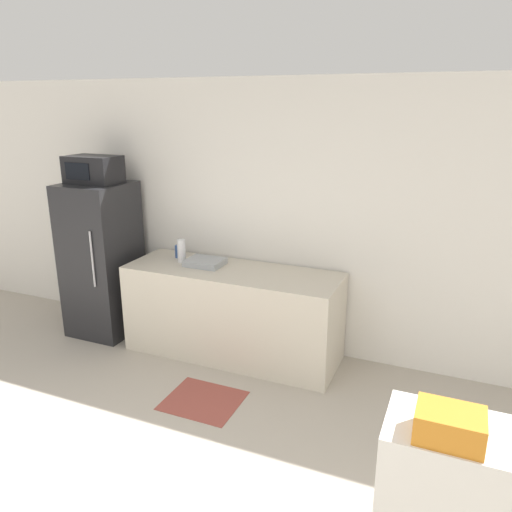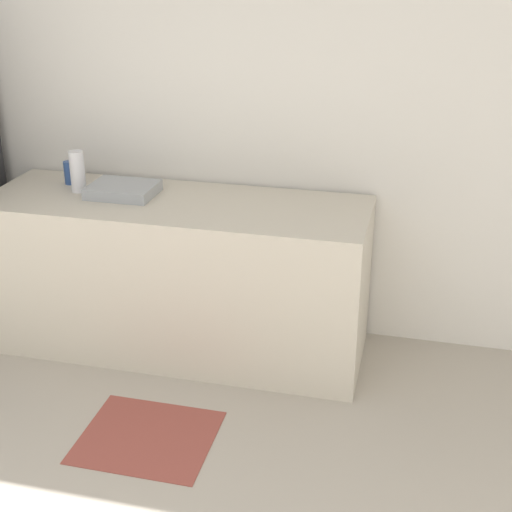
% 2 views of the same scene
% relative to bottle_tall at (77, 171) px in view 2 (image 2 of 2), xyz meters
% --- Properties ---
extents(wall_back, '(8.00, 0.06, 2.60)m').
position_rel_bottle_tall_xyz_m(wall_back, '(0.55, 0.37, 0.32)').
color(wall_back, white).
rests_on(wall_back, ground_plane).
extents(counter, '(2.06, 0.70, 0.87)m').
position_rel_bottle_tall_xyz_m(counter, '(0.56, -0.03, -0.55)').
color(counter, beige).
rests_on(counter, ground_plane).
extents(sink_basin, '(0.35, 0.28, 0.06)m').
position_rel_bottle_tall_xyz_m(sink_basin, '(0.26, -0.00, -0.08)').
color(sink_basin, '#9EA3A8').
rests_on(sink_basin, counter).
extents(bottle_tall, '(0.08, 0.08, 0.23)m').
position_rel_bottle_tall_xyz_m(bottle_tall, '(0.00, 0.00, 0.00)').
color(bottle_tall, silver).
rests_on(bottle_tall, counter).
extents(bottle_short, '(0.06, 0.06, 0.13)m').
position_rel_bottle_tall_xyz_m(bottle_short, '(-0.11, 0.11, -0.05)').
color(bottle_short, '#2D4C8C').
rests_on(bottle_short, counter).
extents(kitchen_rug, '(0.62, 0.54, 0.01)m').
position_rel_bottle_tall_xyz_m(kitchen_rug, '(0.69, -0.88, -0.98)').
color(kitchen_rug, '#99473D').
rests_on(kitchen_rug, ground_plane).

